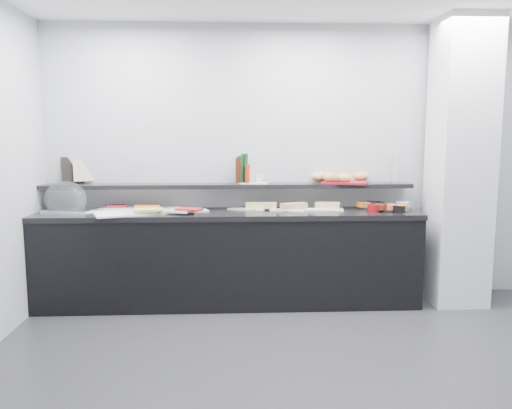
{
  "coord_description": "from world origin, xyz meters",
  "views": [
    {
      "loc": [
        -0.66,
        -2.99,
        1.59
      ],
      "look_at": [
        -0.45,
        1.45,
        1.0
      ],
      "focal_mm": 35.0,
      "sensor_mm": 36.0,
      "label": 1
    }
  ],
  "objects_px": {
    "condiment_tray": "(253,183)",
    "bread_tray": "(345,182)",
    "cloche_base": "(72,211)",
    "sandwich_plate_mid": "(288,211)",
    "carafe": "(396,168)",
    "framed_print": "(73,170)"
  },
  "relations": [
    {
      "from": "cloche_base",
      "to": "sandwich_plate_mid",
      "type": "height_order",
      "value": "cloche_base"
    },
    {
      "from": "condiment_tray",
      "to": "bread_tray",
      "type": "bearing_deg",
      "value": 10.64
    },
    {
      "from": "framed_print",
      "to": "bread_tray",
      "type": "height_order",
      "value": "framed_print"
    },
    {
      "from": "framed_print",
      "to": "cloche_base",
      "type": "bearing_deg",
      "value": -96.6
    },
    {
      "from": "condiment_tray",
      "to": "bread_tray",
      "type": "distance_m",
      "value": 0.9
    },
    {
      "from": "condiment_tray",
      "to": "carafe",
      "type": "bearing_deg",
      "value": 10.52
    },
    {
      "from": "cloche_base",
      "to": "condiment_tray",
      "type": "height_order",
      "value": "condiment_tray"
    },
    {
      "from": "sandwich_plate_mid",
      "to": "bread_tray",
      "type": "bearing_deg",
      "value": 33.28
    },
    {
      "from": "framed_print",
      "to": "carafe",
      "type": "bearing_deg",
      "value": -22.5
    },
    {
      "from": "sandwich_plate_mid",
      "to": "bread_tray",
      "type": "height_order",
      "value": "bread_tray"
    },
    {
      "from": "carafe",
      "to": "bread_tray",
      "type": "bearing_deg",
      "value": 177.46
    },
    {
      "from": "bread_tray",
      "to": "carafe",
      "type": "relative_size",
      "value": 1.41
    },
    {
      "from": "condiment_tray",
      "to": "carafe",
      "type": "relative_size",
      "value": 0.97
    },
    {
      "from": "cloche_base",
      "to": "bread_tray",
      "type": "xyz_separation_m",
      "value": [
        2.6,
        0.2,
        0.24
      ]
    },
    {
      "from": "condiment_tray",
      "to": "carafe",
      "type": "distance_m",
      "value": 1.41
    },
    {
      "from": "sandwich_plate_mid",
      "to": "cloche_base",
      "type": "bearing_deg",
      "value": -161.82
    },
    {
      "from": "bread_tray",
      "to": "carafe",
      "type": "xyz_separation_m",
      "value": [
        0.5,
        -0.02,
        0.14
      ]
    },
    {
      "from": "framed_print",
      "to": "sandwich_plate_mid",
      "type": "bearing_deg",
      "value": -27.88
    },
    {
      "from": "framed_print",
      "to": "carafe",
      "type": "height_order",
      "value": "carafe"
    },
    {
      "from": "framed_print",
      "to": "carafe",
      "type": "distance_m",
      "value": 3.18
    },
    {
      "from": "sandwich_plate_mid",
      "to": "condiment_tray",
      "type": "xyz_separation_m",
      "value": [
        -0.32,
        0.2,
        0.25
      ]
    },
    {
      "from": "cloche_base",
      "to": "sandwich_plate_mid",
      "type": "distance_m",
      "value": 2.02
    }
  ]
}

